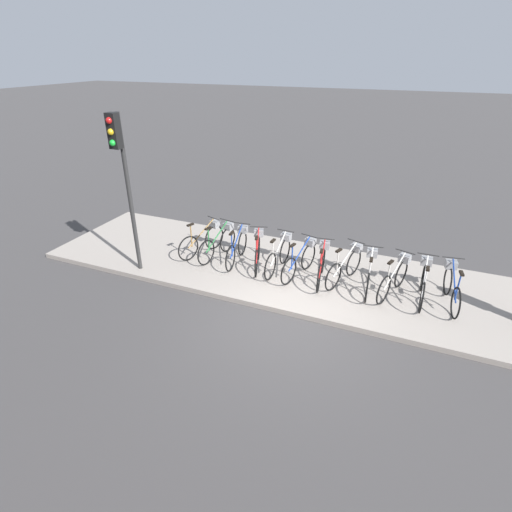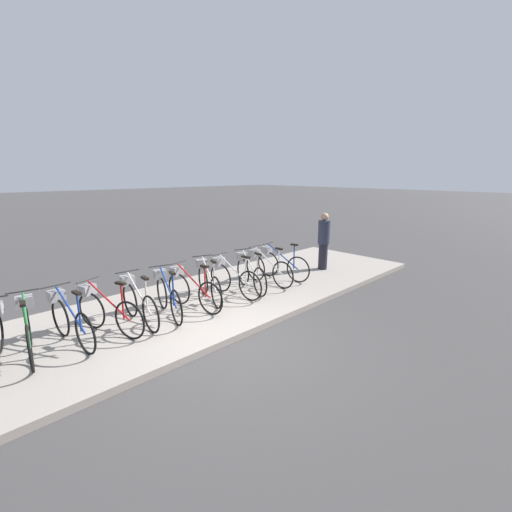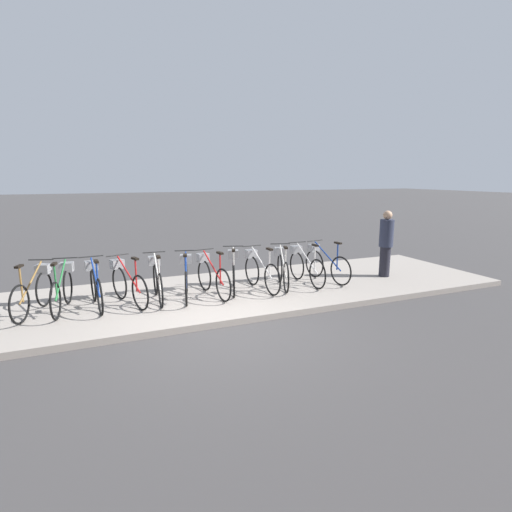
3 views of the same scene
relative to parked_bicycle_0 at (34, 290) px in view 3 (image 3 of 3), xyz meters
name	(u,v)px [view 3 (image 3 of 3)]	position (x,y,z in m)	size (l,w,h in m)	color
ground_plane	(223,327)	(3.04, -1.76, -0.56)	(120.00, 120.00, 0.00)	#423F3F
sidewalk	(197,297)	(3.04, -0.01, -0.50)	(14.13, 3.50, 0.12)	#9E9389
parked_bicycle_0	(34,290)	(0.00, 0.00, 0.00)	(0.65, 1.55, 0.99)	black
parked_bicycle_1	(63,287)	(0.47, -0.01, 0.00)	(0.47, 1.60, 0.99)	black
parked_bicycle_2	(95,285)	(1.04, -0.06, 0.00)	(0.46, 1.61, 0.99)	black
parked_bicycle_3	(127,282)	(1.62, -0.09, 0.00)	(0.65, 1.54, 0.99)	black
parked_bicycle_4	(157,279)	(2.20, -0.07, 0.00)	(0.46, 1.62, 0.99)	black
parked_bicycle_5	(186,277)	(2.78, -0.13, 0.00)	(0.54, 1.58, 0.99)	black
parked_bicycle_6	(211,275)	(3.32, -0.16, 0.00)	(0.46, 1.61, 0.99)	black
parked_bicycle_7	(234,271)	(3.87, 0.00, 0.00)	(0.65, 1.54, 0.99)	black
parked_bicycle_8	(260,270)	(4.43, -0.15, 0.00)	(0.46, 1.62, 0.99)	black
parked_bicycle_9	(282,267)	(5.00, -0.13, 0.00)	(0.63, 1.55, 0.99)	black
parked_bicycle_10	(305,265)	(5.60, -0.10, 0.00)	(0.46, 1.62, 0.99)	black
parked_bicycle_11	(325,262)	(6.17, -0.05, 0.00)	(0.46, 1.61, 0.99)	black
pedestrian	(386,242)	(7.78, -0.30, 0.43)	(0.34, 0.34, 1.65)	#23232D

